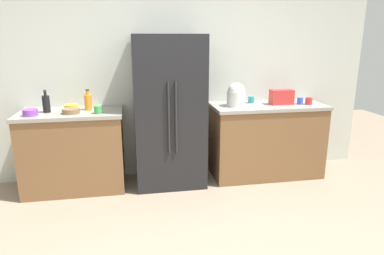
{
  "coord_description": "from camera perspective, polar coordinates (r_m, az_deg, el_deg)",
  "views": [
    {
      "loc": [
        -0.54,
        -2.25,
        1.73
      ],
      "look_at": [
        -0.04,
        0.5,
        0.99
      ],
      "focal_mm": 31.73,
      "sensor_mm": 36.0,
      "label": 1
    }
  ],
  "objects": [
    {
      "name": "bowl_a",
      "position": [
        3.94,
        -19.68,
        2.63
      ],
      "size": [
        0.19,
        0.19,
        0.05
      ],
      "primitive_type": "cylinder",
      "color": "brown",
      "rests_on": "counter_left"
    },
    {
      "name": "refrigerator",
      "position": [
        4.0,
        -3.88,
        2.64
      ],
      "size": [
        0.81,
        0.64,
        1.77
      ],
      "color": "black",
      "rests_on": "ground_plane"
    },
    {
      "name": "counter_left",
      "position": [
        4.16,
        -19.21,
        -3.69
      ],
      "size": [
        1.14,
        0.62,
        0.93
      ],
      "color": "brown",
      "rests_on": "ground_plane"
    },
    {
      "name": "kitchen_back_panel",
      "position": [
        4.31,
        -3.08,
        10.13
      ],
      "size": [
        5.09,
        0.1,
        2.75
      ],
      "primitive_type": "cube",
      "color": "silver",
      "rests_on": "ground_plane"
    },
    {
      "name": "bottle_a",
      "position": [
        4.08,
        -23.3,
        3.72
      ],
      "size": [
        0.08,
        0.08,
        0.25
      ],
      "color": "black",
      "rests_on": "counter_left"
    },
    {
      "name": "toaster",
      "position": [
        4.36,
        14.81,
        4.99
      ],
      "size": [
        0.28,
        0.14,
        0.18
      ],
      "primitive_type": "cube",
      "color": "red",
      "rests_on": "counter_right"
    },
    {
      "name": "bottle_b",
      "position": [
        4.05,
        -17.06,
        4.16
      ],
      "size": [
        0.08,
        0.08,
        0.24
      ],
      "color": "orange",
      "rests_on": "counter_left"
    },
    {
      "name": "rice_cooker",
      "position": [
        4.12,
        7.41,
        5.45
      ],
      "size": [
        0.22,
        0.22,
        0.29
      ],
      "color": "white",
      "rests_on": "counter_right"
    },
    {
      "name": "cup_a",
      "position": [
        4.44,
        17.71,
        4.29
      ],
      "size": [
        0.07,
        0.07,
        0.08
      ],
      "primitive_type": "cylinder",
      "color": "blue",
      "rests_on": "counter_right"
    },
    {
      "name": "cup_d",
      "position": [
        3.84,
        -15.5,
        2.91
      ],
      "size": [
        0.09,
        0.09,
        0.09
      ],
      "primitive_type": "cylinder",
      "color": "green",
      "rests_on": "counter_left"
    },
    {
      "name": "counter_right",
      "position": [
        4.43,
        12.34,
        -2.06
      ],
      "size": [
        1.4,
        0.62,
        0.93
      ],
      "color": "brown",
      "rests_on": "ground_plane"
    },
    {
      "name": "cup_b",
      "position": [
        4.46,
        19.03,
        4.24
      ],
      "size": [
        0.08,
        0.08,
        0.09
      ],
      "primitive_type": "cylinder",
      "color": "red",
      "rests_on": "counter_right"
    },
    {
      "name": "bowl_c",
      "position": [
        4.16,
        -19.66,
        3.26
      ],
      "size": [
        0.15,
        0.15,
        0.06
      ],
      "primitive_type": "cylinder",
      "color": "yellow",
      "rests_on": "counter_left"
    },
    {
      "name": "cup_c",
      "position": [
        4.38,
        9.93,
        4.66
      ],
      "size": [
        0.07,
        0.07,
        0.08
      ],
      "primitive_type": "cylinder",
      "color": "teal",
      "rests_on": "counter_right"
    },
    {
      "name": "bowl_b",
      "position": [
        3.99,
        -25.55,
        2.29
      ],
      "size": [
        0.15,
        0.15,
        0.07
      ],
      "primitive_type": "cylinder",
      "color": "purple",
      "rests_on": "counter_left"
    }
  ]
}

